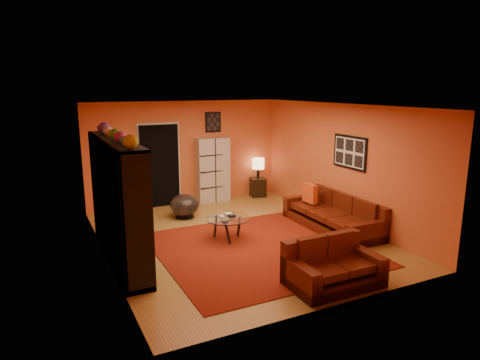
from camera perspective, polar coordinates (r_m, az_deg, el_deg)
name	(u,v)px	position (r m, az deg, el deg)	size (l,w,h in m)	color
floor	(237,238)	(8.58, -0.34, -7.75)	(6.00, 6.00, 0.00)	olive
ceiling	(237,106)	(8.06, -0.37, 9.88)	(6.00, 6.00, 0.00)	white
wall_back	(186,153)	(10.96, -7.23, 3.62)	(6.00, 6.00, 0.00)	#D55C2E
wall_front	(337,216)	(5.75, 12.84, -4.66)	(6.00, 6.00, 0.00)	#D55C2E
wall_left	(103,187)	(7.50, -17.81, -0.96)	(6.00, 6.00, 0.00)	#D55C2E
wall_right	(341,164)	(9.56, 13.27, 2.10)	(6.00, 6.00, 0.00)	#D55C2E
rug	(259,249)	(8.04, 2.52, -9.14)	(3.60, 3.60, 0.01)	#60150B
doorway	(160,166)	(10.76, -10.64, 1.83)	(0.95, 0.10, 2.04)	black
wall_art_right	(350,152)	(9.27, 14.44, 3.61)	(0.03, 1.00, 0.70)	black
wall_art_back	(213,122)	(11.11, -3.61, 7.72)	(0.42, 0.03, 0.52)	black
entertainment_unit	(118,200)	(7.59, -16.01, -2.63)	(0.45, 3.00, 2.10)	black
tv	(121,204)	(7.62, -15.62, -3.06)	(0.12, 0.92, 0.53)	black
sofa	(335,215)	(9.31, 12.61, -4.59)	(1.03, 2.41, 0.85)	#441209
loveseat	(331,266)	(6.76, 12.02, -11.14)	(1.40, 0.84, 0.85)	#441209
throw_pillow	(310,193)	(9.62, 9.29, -1.74)	(0.12, 0.42, 0.42)	#E54B19
coffee_table	(227,220)	(8.38, -1.70, -5.39)	(0.87, 0.87, 0.44)	silver
storage_cabinet	(213,170)	(11.08, -3.64, 1.34)	(0.83, 0.37, 1.67)	beige
bowl_chair	(185,205)	(9.86, -7.40, -3.36)	(0.67, 0.67, 0.55)	black
side_table	(258,187)	(11.71, 2.42, -0.95)	(0.40, 0.40, 0.50)	black
table_lamp	(258,164)	(11.58, 2.44, 2.14)	(0.33, 0.33, 0.55)	black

